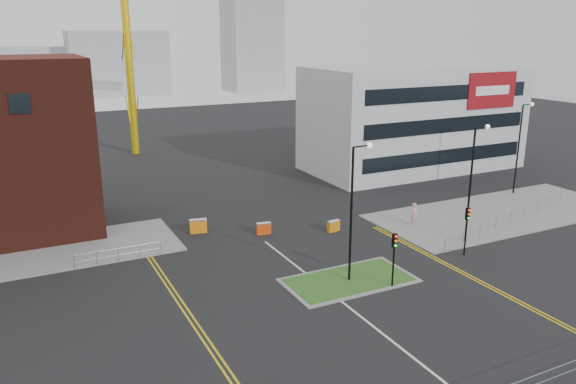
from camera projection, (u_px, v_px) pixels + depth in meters
name	position (u px, v px, depth m)	size (l,w,h in m)	color
ground	(399.00, 347.00, 29.31)	(200.00, 200.00, 0.00)	black
pavement_right	(500.00, 213.00, 50.78)	(24.00, 10.00, 0.12)	slate
island_kerb	(349.00, 280.00, 37.03)	(8.60, 4.60, 0.08)	slate
grass_island	(349.00, 280.00, 37.03)	(8.00, 4.00, 0.12)	#2D541C
office_block	(413.00, 118.00, 66.31)	(25.00, 12.20, 12.00)	#B8BBBE
streetlamp_island	(354.00, 202.00, 35.64)	(1.46, 0.36, 9.18)	black
streetlamp_right_near	(473.00, 175.00, 42.52)	(1.46, 0.36, 9.18)	black
streetlamp_right_far	(521.00, 141.00, 55.41)	(1.46, 0.36, 9.18)	black
traffic_light_island	(394.00, 250.00, 35.46)	(0.28, 0.33, 3.65)	black
traffic_light_right	(467.00, 222.00, 40.61)	(0.28, 0.33, 3.65)	black
railing_left	(118.00, 252.00, 39.85)	(6.05, 0.05, 1.10)	gray
railing_right	(511.00, 215.00, 47.79)	(19.05, 5.05, 1.10)	gray
centre_line	(377.00, 329.00, 31.02)	(0.15, 30.00, 0.01)	silver
yellow_left_a	(178.00, 303.00, 34.03)	(0.12, 24.00, 0.01)	gold
yellow_left_b	(183.00, 302.00, 34.16)	(0.12, 24.00, 0.01)	gold
yellow_right_a	(457.00, 271.00, 38.55)	(0.12, 20.00, 0.01)	gold
yellow_right_b	(460.00, 270.00, 38.67)	(0.12, 20.00, 0.01)	gold
skyline_b	(118.00, 63.00, 143.15)	(24.00, 12.00, 16.00)	gray
skyline_c	(252.00, 38.00, 152.24)	(14.00, 12.00, 28.00)	gray
skyline_d	(40.00, 71.00, 144.57)	(30.00, 12.00, 12.00)	gray
pedestrian	(415.00, 214.00, 47.35)	(0.72, 0.47, 1.98)	pink
barrier_left	(198.00, 225.00, 45.73)	(1.43, 0.70, 1.16)	orange
barrier_mid	(264.00, 228.00, 45.44)	(1.20, 0.56, 0.97)	#DA3F0C
barrier_right	(334.00, 226.00, 46.06)	(1.16, 0.57, 0.93)	orange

